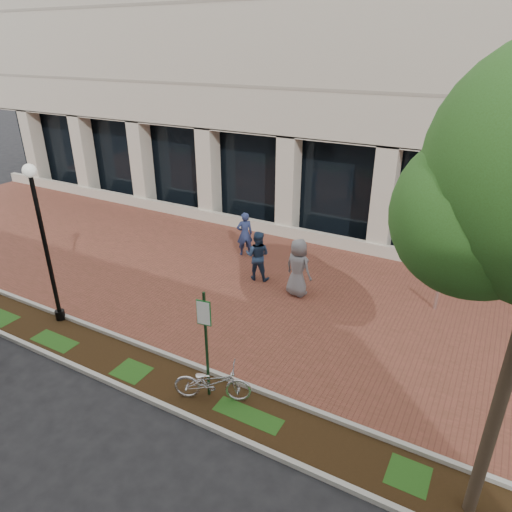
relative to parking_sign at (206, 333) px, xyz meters
The scene contains 12 objects.
ground 5.48m from the parking_sign, 98.26° to the left, with size 120.00×120.00×0.00m, color black.
brick_plaza 5.48m from the parking_sign, 98.26° to the left, with size 40.00×9.00×0.01m, color brown.
planting_strip 1.89m from the parking_sign, behind, with size 40.00×1.50×0.01m, color black.
curb_plaza_side 1.95m from the parking_sign, 139.20° to the left, with size 40.00×0.12×0.12m, color #A6A59C.
curb_street_side 2.02m from the parking_sign, 131.16° to the right, with size 40.00×0.12×0.12m, color #A6A59C.
parking_sign is the anchor object (origin of this frame).
lamppost 5.84m from the parking_sign, behind, with size 0.36×0.36×4.72m.
locked_bicycle 1.27m from the parking_sign, 17.82° to the right, with size 0.63×1.81×0.95m, color #B8B8BC.
pedestrian_left 7.98m from the parking_sign, 114.06° to the left, with size 0.63×0.42×1.74m, color navy.
pedestrian_mid 6.06m from the parking_sign, 107.73° to the left, with size 0.87×0.67×1.78m, color #1F324F.
pedestrian_right 5.43m from the parking_sign, 91.61° to the left, with size 0.95×0.62×1.95m, color slate.
bollard 7.85m from the parking_sign, 58.90° to the left, with size 0.12×0.12×0.91m.
Camera 1 is at (5.77, -11.93, 7.53)m, focal length 32.00 mm.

